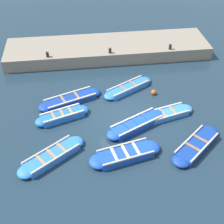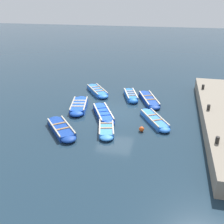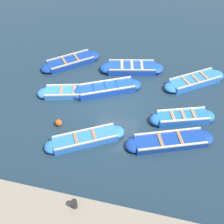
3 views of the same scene
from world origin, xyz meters
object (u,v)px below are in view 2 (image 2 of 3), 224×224
at_px(boat_bow_out, 61,129).
at_px(bollard_mid_north, 209,107).
at_px(buoy_orange_near, 142,129).
at_px(bollard_north, 217,140).
at_px(boat_alongside, 154,120).
at_px(boat_drifting, 103,114).
at_px(boat_stern_in, 79,106).
at_px(boat_centre, 149,99).
at_px(boat_broadside, 106,128).
at_px(bollard_mid_south, 203,87).
at_px(boat_near_quay, 97,91).
at_px(boat_outer_left, 131,95).

distance_m(boat_bow_out, bollard_mid_north, 9.34).
bearing_deg(buoy_orange_near, bollard_north, -27.34).
bearing_deg(buoy_orange_near, boat_alongside, 66.63).
height_order(boat_drifting, bollard_mid_north, bollard_mid_north).
height_order(boat_stern_in, boat_centre, boat_stern_in).
bearing_deg(bollard_north, boat_drifting, 151.70).
distance_m(boat_stern_in, bollard_north, 10.03).
bearing_deg(bollard_north, boat_broadside, 164.04).
relative_size(bollard_north, bollard_mid_south, 1.00).
xyz_separation_m(boat_stern_in, boat_broadside, (2.79, -2.88, -0.04)).
bearing_deg(bollard_mid_south, boat_centre, -161.46).
bearing_deg(boat_bow_out, boat_near_quay, 88.54).
height_order(boat_outer_left, boat_alongside, boat_outer_left).
bearing_deg(bollard_mid_south, boat_broadside, -131.83).
bearing_deg(buoy_orange_near, boat_outer_left, 105.89).
bearing_deg(boat_drifting, bollard_north, -28.30).
xyz_separation_m(boat_alongside, buoy_orange_near, (-0.65, -1.49, -0.01)).
height_order(boat_stern_in, buoy_orange_near, boat_stern_in).
bearing_deg(bollard_mid_south, bollard_north, -90.00).
bearing_deg(boat_near_quay, boat_stern_in, -95.56).
height_order(boat_near_quay, bollard_north, bollard_north).
relative_size(boat_outer_left, buoy_orange_near, 10.12).
relative_size(boat_bow_out, bollard_mid_south, 9.58).
distance_m(boat_drifting, boat_stern_in, 2.30).
distance_m(boat_outer_left, boat_centre, 1.59).
bearing_deg(bollard_mid_north, boat_centre, 144.18).
bearing_deg(boat_drifting, buoy_orange_near, -29.60).
bearing_deg(boat_outer_left, boat_bow_out, -115.34).
distance_m(boat_alongside, bollard_mid_south, 6.04).
distance_m(boat_drifting, bollard_mid_north, 6.85).
bearing_deg(boat_alongside, bollard_mid_north, 12.33).
relative_size(bollard_north, bollard_mid_north, 1.00).
bearing_deg(boat_alongside, boat_near_quay, 138.39).
height_order(boat_near_quay, bollard_mid_south, bollard_mid_south).
bearing_deg(bollard_north, buoy_orange_near, 152.66).
relative_size(boat_near_quay, boat_stern_in, 0.92).
relative_size(boat_outer_left, boat_alongside, 0.91).
distance_m(boat_broadside, boat_alongside, 3.30).
bearing_deg(boat_alongside, bollard_mid_south, 56.44).
xyz_separation_m(boat_outer_left, boat_alongside, (2.24, -4.10, -0.03)).
bearing_deg(boat_bow_out, boat_stern_in, 92.53).
distance_m(boat_drifting, bollard_mid_south, 8.39).
relative_size(boat_near_quay, boat_alongside, 1.00).
relative_size(boat_drifting, bollard_north, 10.66).
xyz_separation_m(bollard_mid_north, buoy_orange_near, (-3.95, -2.22, -0.90)).
relative_size(boat_centre, bollard_mid_south, 11.34).
bearing_deg(boat_broadside, boat_near_quay, 110.84).
bearing_deg(boat_broadside, boat_stern_in, 134.13).
bearing_deg(bollard_mid_south, buoy_orange_near, -121.38).
relative_size(boat_broadside, boat_alongside, 0.94).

